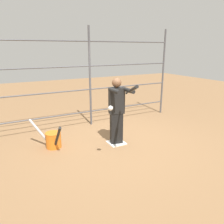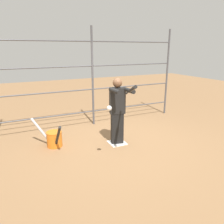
{
  "view_description": "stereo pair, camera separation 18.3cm",
  "coord_description": "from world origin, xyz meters",
  "px_view_note": "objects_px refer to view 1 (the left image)",
  "views": [
    {
      "loc": [
        2.46,
        4.37,
        2.27
      ],
      "look_at": [
        0.3,
        0.34,
        0.94
      ],
      "focal_mm": 35.0,
      "sensor_mm": 36.0,
      "label": 1
    },
    {
      "loc": [
        2.3,
        4.46,
        2.27
      ],
      "look_at": [
        0.3,
        0.34,
        0.94
      ],
      "focal_mm": 35.0,
      "sensor_mm": 36.0,
      "label": 2
    }
  ],
  "objects_px": {
    "softball_in_flight": "(111,108)",
    "bat_bucket": "(53,139)",
    "batter": "(117,109)",
    "baseball_bat_swinging": "(132,89)"
  },
  "relations": [
    {
      "from": "softball_in_flight",
      "to": "bat_bucket",
      "type": "xyz_separation_m",
      "value": [
        0.84,
        -1.33,
        -0.98
      ]
    },
    {
      "from": "batter",
      "to": "bat_bucket",
      "type": "height_order",
      "value": "batter"
    },
    {
      "from": "baseball_bat_swinging",
      "to": "bat_bucket",
      "type": "xyz_separation_m",
      "value": [
        1.31,
        -1.35,
        -1.3
      ]
    },
    {
      "from": "bat_bucket",
      "to": "softball_in_flight",
      "type": "bearing_deg",
      "value": 122.35
    },
    {
      "from": "batter",
      "to": "bat_bucket",
      "type": "relative_size",
      "value": 1.48
    },
    {
      "from": "baseball_bat_swinging",
      "to": "bat_bucket",
      "type": "height_order",
      "value": "baseball_bat_swinging"
    },
    {
      "from": "batter",
      "to": "baseball_bat_swinging",
      "type": "relative_size",
      "value": 2.16
    },
    {
      "from": "batter",
      "to": "softball_in_flight",
      "type": "height_order",
      "value": "batter"
    },
    {
      "from": "softball_in_flight",
      "to": "baseball_bat_swinging",
      "type": "bearing_deg",
      "value": 176.95
    },
    {
      "from": "batter",
      "to": "bat_bucket",
      "type": "bearing_deg",
      "value": -19.2
    }
  ]
}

